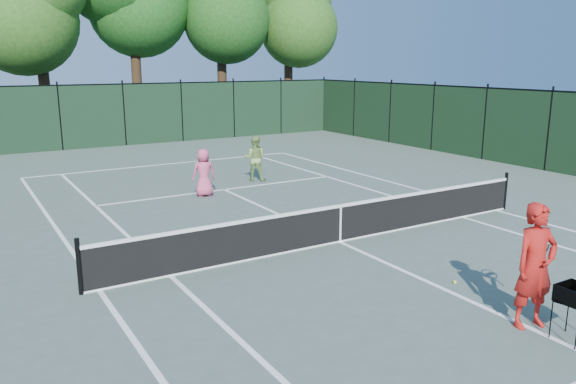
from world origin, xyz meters
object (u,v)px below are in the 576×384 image
player_green (255,158)px  ball_hopper (575,295)px  coach (535,266)px  player_pink (204,173)px  loose_ball_midcourt (455,282)px

player_green → ball_hopper: (-1.39, -12.80, -0.06)m
coach → player_pink: (-0.96, 10.92, -0.26)m
player_pink → loose_ball_midcourt: bearing=103.6°
coach → loose_ball_midcourt: coach is taller
ball_hopper → player_green: bearing=73.8°
player_pink → player_green: player_green is taller
player_green → player_pink: bearing=64.4°
player_green → loose_ball_midcourt: player_green is taller
player_pink → player_green: (2.46, 1.25, 0.05)m
ball_hopper → player_pink: bearing=85.3°
player_pink → loose_ball_midcourt: (1.26, -9.09, -0.71)m
ball_hopper → loose_ball_midcourt: size_ratio=12.89×
coach → player_green: (1.50, 12.17, -0.22)m
player_green → coach: bearing=120.4°
ball_hopper → loose_ball_midcourt: (0.19, 2.45, -0.70)m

